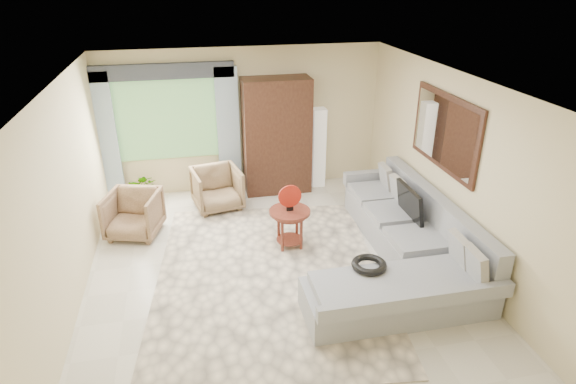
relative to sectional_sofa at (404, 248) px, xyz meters
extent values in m
plane|color=silver|center=(-1.78, 0.18, -0.28)|extent=(6.00, 6.00, 0.00)
cube|color=#F5E2C2|center=(-1.88, 0.14, -0.27)|extent=(3.45, 4.32, 0.02)
cube|color=#989CA0|center=(0.22, 0.68, -0.08)|extent=(0.90, 2.40, 0.40)
cube|color=#989CA0|center=(-0.48, -0.92, -0.08)|extent=(2.30, 0.80, 0.40)
cube|color=#989CA0|center=(0.57, 0.28, 0.37)|extent=(0.20, 3.20, 0.50)
cube|color=#989CA0|center=(0.22, 1.96, 0.23)|extent=(0.90, 0.16, 0.22)
cube|color=#989CA0|center=(-0.48, -1.37, 0.21)|extent=(2.30, 0.10, 0.18)
cube|color=black|center=(0.27, 0.49, 0.44)|extent=(0.14, 0.74, 0.48)
torus|color=black|center=(-0.78, -0.66, 0.26)|extent=(0.43, 0.43, 0.09)
cylinder|color=#502115|center=(-1.44, 0.83, 0.30)|extent=(0.61, 0.61, 0.04)
cylinder|color=#502115|center=(-1.44, 0.83, -0.01)|extent=(0.40, 0.40, 0.54)
cylinder|color=#9F1D0F|center=(-1.44, 0.83, 0.55)|extent=(0.34, 0.03, 0.34)
imported|color=#9E7456|center=(-3.72, 1.69, 0.07)|extent=(0.95, 0.96, 0.71)
imported|color=olive|center=(-2.39, 2.36, 0.08)|extent=(0.91, 0.93, 0.72)
imported|color=#999999|center=(-3.64, 2.90, -0.02)|extent=(0.53, 0.48, 0.53)
cube|color=black|center=(-1.23, 2.90, 0.77)|extent=(1.20, 0.55, 2.10)
cube|color=silver|center=(-0.43, 2.96, 0.47)|extent=(0.24, 0.24, 1.50)
cube|color=#669E59|center=(-3.13, 3.15, 1.12)|extent=(1.80, 0.04, 1.40)
cube|color=#9EB7CC|center=(-4.18, 3.06, 0.87)|extent=(0.40, 0.08, 2.30)
cube|color=#9EB7CC|center=(-2.08, 3.06, 0.87)|extent=(0.40, 0.08, 2.30)
cube|color=#1E232D|center=(-3.13, 3.08, 1.97)|extent=(2.40, 0.12, 0.26)
cube|color=black|center=(0.69, 0.53, 1.47)|extent=(0.04, 1.70, 1.05)
cube|color=white|center=(0.66, 0.53, 1.47)|extent=(0.02, 1.54, 0.90)
camera|label=1|loc=(-2.77, -5.24, 3.52)|focal=30.00mm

